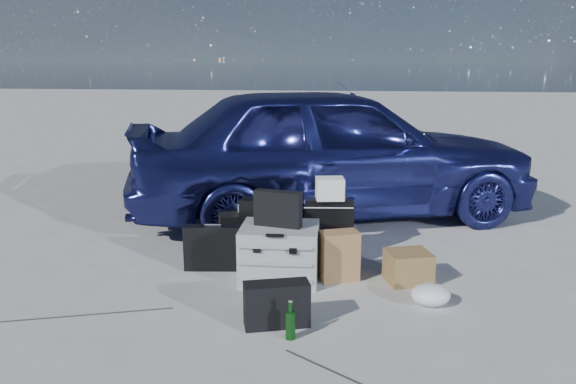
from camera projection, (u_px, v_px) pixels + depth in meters
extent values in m
plane|color=#B9BAB4|center=(266.00, 300.00, 4.28)|extent=(60.00, 60.00, 0.00)
imported|color=navy|center=(331.00, 151.00, 6.39)|extent=(4.90, 3.21, 1.55)
cube|color=#A4A7A9|center=(280.00, 253.00, 4.64)|extent=(0.64, 0.53, 0.46)
cube|color=black|center=(278.00, 209.00, 4.56)|extent=(0.40, 0.18, 0.29)
cube|color=black|center=(214.00, 248.00, 4.85)|extent=(0.52, 0.17, 0.40)
cube|color=black|center=(265.00, 231.00, 5.05)|extent=(0.46, 0.21, 0.57)
cube|color=black|center=(329.00, 227.00, 5.22)|extent=(0.46, 0.20, 0.54)
cube|color=white|center=(330.00, 189.00, 5.11)|extent=(0.28, 0.24, 0.20)
cube|color=black|center=(257.00, 230.00, 5.42)|extent=(0.79, 0.52, 0.36)
cube|color=white|center=(258.00, 209.00, 5.36)|extent=(0.44, 0.37, 0.07)
cube|color=black|center=(258.00, 203.00, 5.34)|extent=(0.30, 0.26, 0.05)
cube|color=#9F6C45|center=(339.00, 256.00, 4.63)|extent=(0.36, 0.28, 0.41)
cube|color=olive|center=(408.00, 267.00, 4.60)|extent=(0.41, 0.39, 0.26)
ellipsoid|color=silver|center=(431.00, 295.00, 4.17)|extent=(0.33, 0.30, 0.16)
cube|color=black|center=(277.00, 304.00, 3.83)|extent=(0.47, 0.29, 0.31)
cylinder|color=black|center=(290.00, 320.00, 3.65)|extent=(0.09, 0.09, 0.26)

